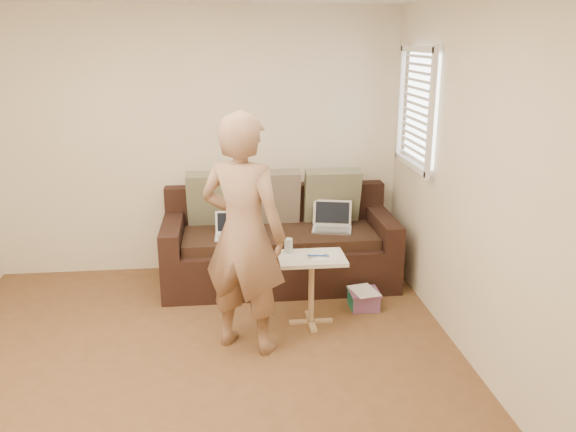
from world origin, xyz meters
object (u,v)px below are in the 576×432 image
object	(u,v)px
laptop_silver	(332,231)
striped_box	(364,299)
drinking_glass	(288,246)
person	(243,234)
sofa	(279,240)
laptop_white	(232,238)
side_table	(311,290)

from	to	relation	value
laptop_silver	striped_box	bearing A→B (deg)	-60.59
drinking_glass	laptop_silver	bearing A→B (deg)	56.06
laptop_silver	person	bearing A→B (deg)	-113.45
sofa	person	bearing A→B (deg)	-107.32
laptop_silver	laptop_white	xyz separation A→B (m)	(-0.96, -0.10, 0.00)
laptop_silver	sofa	bearing A→B (deg)	-172.44
person	striped_box	size ratio (longest dim) A/B	6.99
person	striped_box	bearing A→B (deg)	-124.05
laptop_silver	striped_box	size ratio (longest dim) A/B	1.43
laptop_white	striped_box	world-z (taller)	laptop_white
laptop_silver	laptop_white	size ratio (longest dim) A/B	1.21
sofa	striped_box	bearing A→B (deg)	-44.90
sofa	laptop_silver	size ratio (longest dim) A/B	5.90
person	striped_box	world-z (taller)	person
laptop_white	striped_box	distance (m)	1.33
side_table	striped_box	distance (m)	0.60
side_table	person	bearing A→B (deg)	-149.95
drinking_glass	striped_box	xyz separation A→B (m)	(0.68, 0.12, -0.57)
laptop_white	striped_box	size ratio (longest dim) A/B	1.18
side_table	laptop_white	bearing A→B (deg)	130.02
laptop_silver	drinking_glass	distance (m)	0.91
drinking_glass	striped_box	bearing A→B (deg)	10.14
sofa	laptop_silver	world-z (taller)	sofa
laptop_white	drinking_glass	xyz separation A→B (m)	(0.45, -0.65, 0.14)
laptop_silver	striped_box	xyz separation A→B (m)	(0.18, -0.63, -0.44)
sofa	laptop_silver	bearing A→B (deg)	-5.90
sofa	laptop_white	distance (m)	0.49
person	drinking_glass	bearing A→B (deg)	-103.04
person	side_table	distance (m)	0.89
sofa	side_table	xyz separation A→B (m)	(0.18, -0.91, -0.13)
sofa	striped_box	world-z (taller)	sofa
sofa	striped_box	xyz separation A→B (m)	(0.68, -0.68, -0.34)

